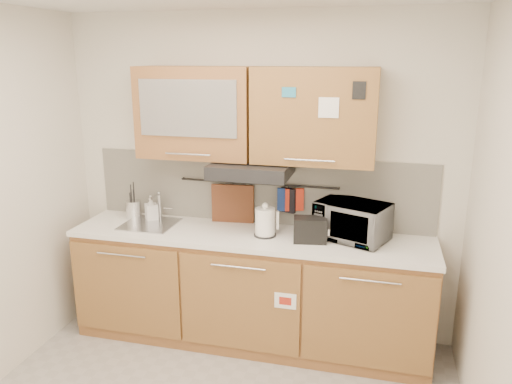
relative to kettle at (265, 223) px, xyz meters
The scene contains 17 objects.
wall_back 0.44m from the kettle, 111.74° to the left, with size 3.20×3.20×0.00m, color silver.
base_cabinet 0.63m from the kettle, behind, with size 2.80×0.64×0.88m.
countertop 0.18m from the kettle, behind, with size 2.82×0.62×0.04m, color white.
backsplash 0.37m from the kettle, 112.50° to the left, with size 2.80×0.02×0.56m, color silver.
upper_cabinets 0.83m from the kettle, 133.00° to the left, with size 1.82×0.37×0.70m.
range_hood 0.42m from the kettle, 151.71° to the left, with size 0.60×0.46×0.10m, color black.
sink 0.98m from the kettle, behind, with size 0.42×0.40×0.26m.
utensil_rail 0.38m from the kettle, 115.31° to the left, with size 0.02×0.02×1.30m, color black.
utensil_crock 1.18m from the kettle, behind, with size 0.16×0.16×0.32m.
kettle is the anchor object (origin of this frame).
toaster 0.35m from the kettle, ahead, with size 0.26×0.18×0.18m.
microwave 0.65m from the kettle, ahead, with size 0.51×0.35×0.28m, color #999999.
soap_bottle 1.02m from the kettle, behind, with size 0.09×0.10×0.21m, color #999999.
cutting_board 0.42m from the kettle, 142.95° to the left, with size 0.35×0.03×0.43m, color brown.
oven_mitt 0.30m from the kettle, 69.06° to the left, with size 0.11×0.03×0.19m, color navy.
dark_pouch 0.31m from the kettle, 63.35° to the left, with size 0.13×0.04×0.20m, color black.
pot_holder 0.33m from the kettle, 54.81° to the left, with size 0.15×0.02×0.18m, color red.
Camera 1 is at (0.95, -2.33, 2.25)m, focal length 35.00 mm.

